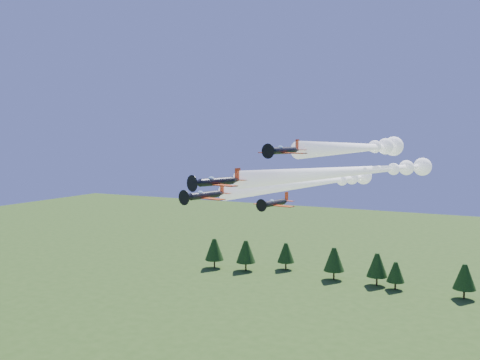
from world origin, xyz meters
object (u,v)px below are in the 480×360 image
at_px(plane_lead, 360,171).
at_px(plane_left, 316,182).
at_px(plane_right, 362,148).
at_px(plane_slot, 275,203).

xyz_separation_m(plane_lead, plane_left, (-11.24, 8.77, -3.17)).
bearing_deg(plane_right, plane_slot, -118.75).
distance_m(plane_lead, plane_slot, 19.43).
height_order(plane_lead, plane_left, plane_lead).
height_order(plane_left, plane_right, plane_right).
relative_size(plane_lead, plane_right, 1.37).
relative_size(plane_left, plane_right, 1.33).
relative_size(plane_lead, plane_left, 1.03).
height_order(plane_left, plane_slot, plane_left).
relative_size(plane_right, plane_slot, 5.47).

